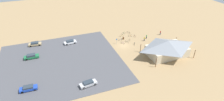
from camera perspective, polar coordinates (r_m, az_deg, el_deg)
name	(u,v)px	position (r m, az deg, el deg)	size (l,w,h in m)	color
ground	(124,45)	(69.15, 3.58, 1.55)	(160.00, 160.00, 0.00)	#9E7F56
parking_lot_asphalt	(61,62)	(61.73, -15.39, -3.44)	(37.86, 35.72, 0.05)	#4C4C51
bike_pavilion	(167,47)	(64.50, 16.59, 0.95)	(14.92, 10.05, 5.36)	beige
trash_bin	(123,38)	(73.50, 3.50, 3.79)	(0.60, 0.60, 0.90)	brown
lot_sign	(117,41)	(69.49, 1.41, 3.07)	(0.56, 0.08, 2.20)	#99999E
bicycle_blue_edge_south	(121,40)	(72.61, 2.67, 3.38)	(1.70, 0.48, 0.82)	black
bicycle_white_trailside	(130,40)	(72.85, 5.46, 3.37)	(0.79, 1.54, 0.84)	black
bicycle_green_yard_front	(124,33)	(77.84, 3.60, 5.31)	(1.78, 0.48, 0.87)	black
bicycle_black_by_bin	(129,32)	(78.71, 5.08, 5.53)	(0.94, 1.50, 0.85)	black
bicycle_yellow_mid_cluster	(121,36)	(75.72, 2.86, 4.55)	(1.68, 0.49, 0.74)	black
bicycle_silver_back_row	(127,41)	(71.27, 4.53, 2.77)	(0.76, 1.51, 0.80)	black
bicycle_purple_lone_west	(122,43)	(70.17, 3.23, 2.38)	(0.95, 1.55, 0.89)	black
bicycle_red_near_porch	(135,36)	(75.68, 6.94, 4.37)	(0.48, 1.66, 0.86)	black
bicycle_orange_yard_left	(130,36)	(75.99, 5.56, 4.57)	(1.76, 0.48, 0.83)	black
bicycle_teal_yard_center	(134,44)	(69.97, 6.88, 2.11)	(0.69, 1.74, 0.85)	black
car_blue_aisle_side	(28,88)	(53.33, -24.19, -10.46)	(4.40, 1.82, 1.27)	#1E42B2
car_white_by_curb	(70,42)	(71.64, -12.68, 2.57)	(4.66, 2.31, 1.38)	white
car_tan_end_stall	(35,44)	(74.28, -22.49, 1.90)	(4.62, 2.25, 1.32)	tan
car_green_inner_stall	(31,56)	(66.49, -23.42, -1.66)	(4.59, 1.87, 1.43)	#1E6B3D
car_silver_near_entry	(88,83)	(50.56, -7.27, -9.96)	(4.84, 2.36, 1.32)	#BCBCC1
visitor_near_lot	(160,33)	(79.43, 14.58, 5.34)	(0.39, 0.36, 1.84)	#2D3347
visitor_by_pavilion	(144,39)	(72.98, 9.86, 3.59)	(0.36, 0.38, 1.77)	#2D3347
visitor_crossing_yard	(146,36)	(75.06, 10.50, 4.25)	(0.38, 0.40, 1.65)	#2D3347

